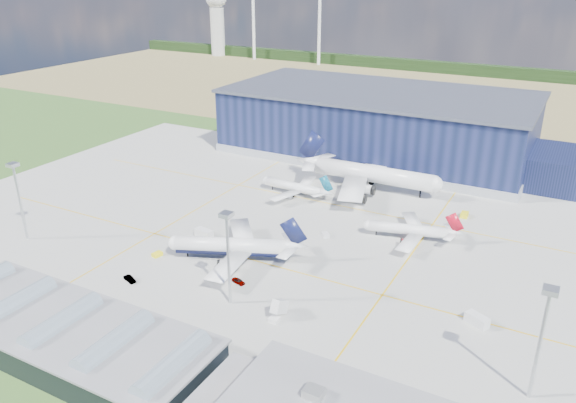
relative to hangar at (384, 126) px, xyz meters
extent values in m
plane|color=#2E5A22|center=(-2.81, -94.80, -11.62)|extent=(600.00, 600.00, 0.00)
cube|color=#A3A39E|center=(-2.81, -84.80, -11.59)|extent=(220.00, 160.00, 0.06)
cube|color=#E9B40C|center=(-2.81, -104.80, -11.54)|extent=(180.00, 0.40, 0.02)
cube|color=#E9B40C|center=(-2.81, -59.80, -11.54)|extent=(180.00, 0.40, 0.02)
cube|color=#E9B40C|center=(-32.81, -84.80, -11.54)|extent=(0.40, 120.00, 0.02)
cube|color=#E9B40C|center=(37.19, -84.80, -11.54)|extent=(0.40, 120.00, 0.02)
cube|color=olive|center=(-2.81, 125.20, -11.62)|extent=(600.00, 220.00, 0.01)
cube|color=black|center=(-2.81, 205.20, -7.62)|extent=(600.00, 8.00, 8.00)
cylinder|color=white|center=(-182.81, 195.20, 23.38)|extent=(2.40, 2.40, 70.00)
cylinder|color=white|center=(-122.81, 195.20, 23.38)|extent=(2.40, 2.40, 70.00)
cylinder|color=silver|center=(-222.81, 200.20, 8.38)|extent=(12.00, 12.00, 40.00)
cube|color=#101837|center=(-2.81, 0.20, 0.88)|extent=(120.00, 60.00, 25.00)
cube|color=#9398A1|center=(-2.81, 0.20, -10.02)|extent=(121.00, 61.00, 3.20)
cube|color=#454957|center=(-2.81, 0.20, 13.88)|extent=(122.00, 62.00, 1.20)
cube|color=#101837|center=(69.19, -4.80, -5.62)|extent=(24.00, 30.00, 12.00)
cube|color=black|center=(52.19, -143.60, -5.12)|extent=(44.00, 0.40, 1.40)
cube|color=#A8A8A3|center=(42.19, -152.80, -1.52)|extent=(3.20, 2.60, 1.60)
cube|color=black|center=(-12.81, -154.80, -8.62)|extent=(65.00, 22.00, 6.00)
cube|color=slate|center=(-12.81, -154.80, -5.42)|extent=(66.00, 23.00, 0.50)
cylinder|color=#8193A0|center=(-26.81, -154.80, -5.22)|extent=(4.40, 18.00, 4.40)
cylinder|color=#8193A0|center=(-12.81, -154.80, -5.22)|extent=(4.40, 18.00, 4.40)
cylinder|color=#8193A0|center=(1.19, -154.80, -5.22)|extent=(4.40, 18.00, 4.40)
cylinder|color=#8193A0|center=(15.19, -154.80, -5.22)|extent=(4.40, 18.00, 4.40)
cylinder|color=#B4B8BC|center=(-62.81, -124.80, -0.62)|extent=(0.70, 0.70, 22.00)
cube|color=#B4B8BC|center=(-62.81, -124.80, 10.88)|extent=(2.60, 2.60, 1.00)
cylinder|color=#B4B8BC|center=(7.19, -124.80, -0.62)|extent=(0.70, 0.70, 22.00)
cube|color=#B4B8BC|center=(7.19, -124.80, 10.88)|extent=(2.60, 2.60, 1.00)
cylinder|color=#B4B8BC|center=(72.19, -124.80, -0.62)|extent=(0.70, 0.70, 22.00)
cube|color=#B4B8BC|center=(72.19, -124.80, 10.88)|extent=(2.60, 2.60, 1.00)
cube|color=yellow|center=(-22.92, -115.19, -11.04)|extent=(2.24, 2.93, 1.15)
cube|color=silver|center=(-18.71, -99.68, -10.41)|extent=(5.87, 3.29, 2.42)
cube|color=silver|center=(59.30, -106.35, -10.43)|extent=(5.71, 4.49, 2.38)
cube|color=yellow|center=(44.39, -49.49, -10.87)|extent=(2.24, 3.48, 1.49)
cube|color=silver|center=(12.12, -82.84, -11.02)|extent=(3.17, 3.25, 1.18)
cube|color=silver|center=(19.84, -123.91, -10.06)|extent=(2.09, 4.93, 3.12)
imported|color=#99999E|center=(4.06, -116.54, -10.97)|extent=(4.08, 2.47, 1.30)
imported|color=#99999E|center=(-20.24, -128.60, -10.95)|extent=(4.31, 2.60, 1.34)
camera|label=1|loc=(71.85, -216.24, 60.66)|focal=35.00mm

